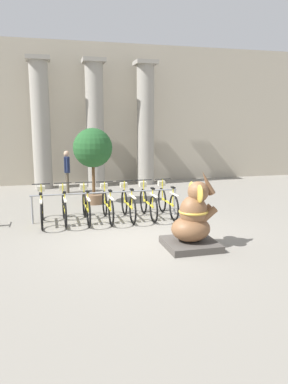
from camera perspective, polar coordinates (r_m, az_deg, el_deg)
ground_plane at (r=8.72m, az=-0.71°, el=-7.07°), size 60.00×60.00×0.00m
building_facade at (r=16.79m, az=-7.95°, el=11.66°), size 20.00×0.20×6.00m
column_left at (r=15.67m, az=-15.45°, el=10.10°), size 0.92×0.92×5.16m
column_middle at (r=15.80m, az=-7.48°, el=10.38°), size 0.92×0.92×5.16m
column_right at (r=16.21m, az=0.22°, el=10.47°), size 0.92×0.92×5.16m
bike_rack at (r=10.34m, az=-5.73°, el=-0.82°), size 4.06×0.05×0.77m
bicycle_0 at (r=10.15m, az=-15.30°, el=-2.47°), size 0.48×1.83×1.01m
bicycle_1 at (r=10.18m, az=-12.06°, el=-2.28°), size 0.48×1.83×1.01m
bicycle_2 at (r=10.19m, az=-8.81°, el=-2.16°), size 0.48×1.83×1.01m
bicycle_3 at (r=10.23m, az=-5.58°, el=-2.03°), size 0.48×1.83×1.01m
bicycle_4 at (r=10.36m, az=-2.45°, el=-1.83°), size 0.48×1.83×1.01m
bicycle_5 at (r=10.51m, az=0.61°, el=-1.65°), size 0.48×1.83×1.01m
bicycle_6 at (r=10.68m, az=3.58°, el=-1.47°), size 0.48×1.83×1.01m
elephant_statue at (r=8.03m, az=7.44°, el=-4.50°), size 1.09×1.09×1.68m
person_pedestrian at (r=14.44m, az=-11.65°, el=3.61°), size 0.21×0.47×1.60m
potted_tree at (r=12.25m, az=-7.81°, el=6.25°), size 1.27×1.27×2.48m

